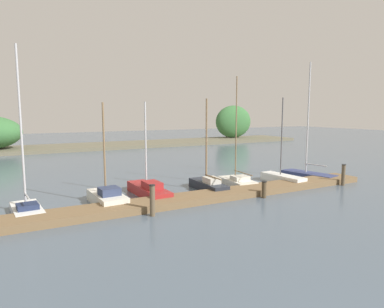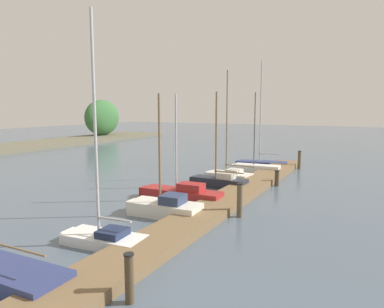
# 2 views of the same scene
# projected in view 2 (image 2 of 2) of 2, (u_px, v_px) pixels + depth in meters

# --- Properties ---
(dock_pier) EXTENTS (30.57, 1.80, 0.35)m
(dock_pier) POSITION_uv_depth(u_px,v_px,m) (210.00, 210.00, 15.39)
(dock_pier) COLOR brown
(dock_pier) RESTS_ON ground
(sailboat_3) EXTENTS (1.45, 3.13, 7.77)m
(sailboat_3) POSITION_uv_depth(u_px,v_px,m) (102.00, 234.00, 11.91)
(sailboat_3) COLOR white
(sailboat_3) RESTS_ON ground
(sailboat_4) EXTENTS (1.49, 3.41, 5.23)m
(sailboat_4) POSITION_uv_depth(u_px,v_px,m) (163.00, 207.00, 15.14)
(sailboat_4) COLOR silver
(sailboat_4) RESTS_ON ground
(sailboat_5) EXTENTS (1.24, 4.48, 5.31)m
(sailboat_5) POSITION_uv_depth(u_px,v_px,m) (180.00, 193.00, 17.62)
(sailboat_5) COLOR maroon
(sailboat_5) RESTS_ON ground
(sailboat_6) EXTENTS (1.03, 3.52, 5.54)m
(sailboat_6) POSITION_uv_depth(u_px,v_px,m) (218.00, 180.00, 20.59)
(sailboat_6) COLOR #232833
(sailboat_6) RESTS_ON ground
(sailboat_7) EXTENTS (1.55, 3.39, 6.99)m
(sailboat_7) POSITION_uv_depth(u_px,v_px,m) (228.00, 174.00, 22.88)
(sailboat_7) COLOR silver
(sailboat_7) RESTS_ON ground
(sailboat_8) EXTENTS (1.21, 3.49, 5.69)m
(sailboat_8) POSITION_uv_depth(u_px,v_px,m) (255.00, 168.00, 25.24)
(sailboat_8) COLOR white
(sailboat_8) RESTS_ON ground
(sailboat_9) EXTENTS (2.00, 4.16, 8.23)m
(sailboat_9) POSITION_uv_depth(u_px,v_px,m) (261.00, 162.00, 28.00)
(sailboat_9) COLOR navy
(sailboat_9) RESTS_ON ground
(mooring_piling_1) EXTENTS (0.25, 0.25, 1.24)m
(mooring_piling_1) POSITION_uv_depth(u_px,v_px,m) (129.00, 278.00, 8.32)
(mooring_piling_1) COLOR #4C3D28
(mooring_piling_1) RESTS_ON ground
(mooring_piling_2) EXTENTS (0.28, 0.28, 1.47)m
(mooring_piling_2) POSITION_uv_depth(u_px,v_px,m) (240.00, 200.00, 14.90)
(mooring_piling_2) COLOR brown
(mooring_piling_2) RESTS_ON ground
(mooring_piling_3) EXTENTS (0.30, 0.30, 0.94)m
(mooring_piling_3) POSITION_uv_depth(u_px,v_px,m) (277.00, 178.00, 20.84)
(mooring_piling_3) COLOR #4C3D28
(mooring_piling_3) RESTS_ON ground
(mooring_piling_4) EXTENTS (0.27, 0.27, 1.39)m
(mooring_piling_4) POSITION_uv_depth(u_px,v_px,m) (299.00, 160.00, 26.58)
(mooring_piling_4) COLOR brown
(mooring_piling_4) RESTS_ON ground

